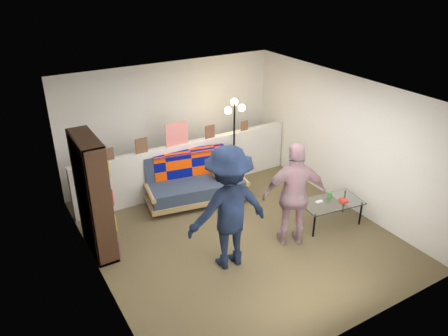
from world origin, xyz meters
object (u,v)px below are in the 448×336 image
at_px(futon_sofa, 196,182).
at_px(coffee_table, 331,203).
at_px(bookshelf, 94,200).
at_px(person_left, 228,208).
at_px(person_right, 295,195).
at_px(floor_lamp, 234,125).

height_order(futon_sofa, coffee_table, futon_sofa).
distance_m(bookshelf, person_left, 2.05).
xyz_separation_m(futon_sofa, coffee_table, (1.60, -1.91, 0.04)).
height_order(person_left, person_right, person_left).
distance_m(futon_sofa, person_right, 2.17).
bearing_deg(person_left, person_right, -179.04).
bearing_deg(floor_lamp, coffee_table, -75.27).
xyz_separation_m(bookshelf, person_left, (1.57, -1.32, 0.06)).
xyz_separation_m(coffee_table, person_left, (-2.06, -0.01, 0.54)).
relative_size(futon_sofa, person_left, 1.05).
relative_size(floor_lamp, person_right, 1.00).
bearing_deg(person_right, futon_sofa, -45.18).
distance_m(bookshelf, person_right, 3.06).
bearing_deg(bookshelf, person_right, -27.02).
bearing_deg(coffee_table, person_left, -179.60).
xyz_separation_m(coffee_table, floor_lamp, (-0.58, 2.21, 0.82)).
bearing_deg(bookshelf, futon_sofa, 16.66).
bearing_deg(futon_sofa, floor_lamp, 16.05).
relative_size(coffee_table, person_right, 0.64).
bearing_deg(person_right, floor_lamp, -72.55).
distance_m(coffee_table, person_left, 2.13).
distance_m(floor_lamp, person_right, 2.34).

